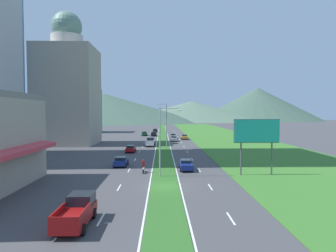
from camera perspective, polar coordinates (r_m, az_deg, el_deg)
The scene contains 51 objects.
ground_plane at distance 34.04m, azimuth -0.62°, elevation -11.60°, with size 600.00×600.00×0.00m, color #424244.
grass_median at distance 93.37m, azimuth -0.99°, elevation -2.53°, with size 3.20×240.00×0.06m, color #2D6023.
grass_verge_right at distance 95.69m, azimuth 11.45°, elevation -2.45°, with size 24.00×240.00×0.06m, color #387028.
lane_dash_left_1 at distance 24.81m, azimuth -12.78°, elevation -17.11°, with size 0.16×2.80×0.01m, color silver.
lane_dash_left_2 at distance 34.13m, azimuth -9.39°, elevation -11.59°, with size 0.16×2.80×0.01m, color silver.
lane_dash_left_3 at distance 43.69m, azimuth -7.52°, elevation -8.44°, with size 0.16×2.80×0.01m, color silver.
lane_dash_left_4 at distance 53.37m, azimuth -6.35°, elevation -6.42°, with size 0.16×2.80×0.01m, color silver.
lane_dash_left_5 at distance 63.11m, azimuth -5.54°, elevation -5.02°, with size 0.16×2.80×0.01m, color silver.
lane_dash_left_6 at distance 72.88m, azimuth -4.95°, elevation -4.00°, with size 0.16×2.80×0.01m, color silver.
lane_dash_left_7 at distance 82.68m, azimuth -4.50°, elevation -3.21°, with size 0.16×2.80×0.01m, color silver.
lane_dash_left_8 at distance 92.50m, azimuth -4.15°, elevation -2.60°, with size 0.16×2.80×0.01m, color silver.
lane_dash_left_9 at distance 102.32m, azimuth -3.87°, elevation -2.10°, with size 0.16×2.80×0.01m, color silver.
lane_dash_left_10 at distance 112.16m, azimuth -3.63°, elevation -1.69°, with size 0.16×2.80×0.01m, color silver.
lane_dash_left_11 at distance 122.00m, azimuth -3.43°, elevation -1.34°, with size 0.16×2.80×0.01m, color silver.
lane_dash_left_12 at distance 131.85m, azimuth -3.27°, elevation -1.05°, with size 0.16×2.80×0.01m, color silver.
lane_dash_left_13 at distance 141.70m, azimuth -3.12°, elevation -0.80°, with size 0.16×2.80×0.01m, color silver.
lane_dash_right_1 at distance 24.94m, azimuth 11.98°, elevation -16.99°, with size 0.16×2.80×0.01m, color silver.
lane_dash_right_2 at distance 34.23m, azimuth 8.14°, elevation -11.54°, with size 0.16×2.80×0.01m, color silver.
lane_dash_right_3 at distance 43.77m, azimuth 6.02°, elevation -8.41°, with size 0.16×2.80×0.01m, color silver.
lane_dash_right_4 at distance 53.43m, azimuth 4.68°, elevation -6.40°, with size 0.16×2.80×0.01m, color silver.
lane_dash_right_5 at distance 63.16m, azimuth 3.76°, elevation -5.01°, with size 0.16×2.80×0.01m, color silver.
lane_dash_right_6 at distance 72.93m, azimuth 3.09°, elevation -3.99°, with size 0.16×2.80×0.01m, color silver.
lane_dash_right_7 at distance 82.72m, azimuth 2.58°, elevation -3.21°, with size 0.16×2.80×0.01m, color silver.
lane_dash_right_8 at distance 92.53m, azimuth 2.18°, elevation -2.59°, with size 0.16×2.80×0.01m, color silver.
lane_dash_right_9 at distance 102.36m, azimuth 1.85°, elevation -2.09°, with size 0.16×2.80×0.01m, color silver.
lane_dash_right_10 at distance 112.19m, azimuth 1.58°, elevation -1.68°, with size 0.16×2.80×0.01m, color silver.
lane_dash_right_11 at distance 122.03m, azimuth 1.36°, elevation -1.34°, with size 0.16×2.80×0.01m, color silver.
lane_dash_right_12 at distance 131.87m, azimuth 1.17°, elevation -1.05°, with size 0.16×2.80×0.01m, color silver.
lane_dash_right_13 at distance 141.72m, azimuth 1.00°, elevation -0.79°, with size 0.16×2.80×0.01m, color silver.
edge_line_median_left at distance 93.38m, azimuth -2.06°, elevation -2.54°, with size 0.16×240.00×0.01m, color silver.
edge_line_median_right at distance 93.40m, azimuth 0.09°, elevation -2.54°, with size 0.16×240.00×0.01m, color silver.
domed_building at distance 83.10m, azimuth -18.72°, elevation 6.76°, with size 14.65×14.65×34.76m.
midrise_colored at distance 130.88m, azimuth -15.72°, elevation 2.92°, with size 12.25×12.25×18.67m, color teal.
hill_far_left at distance 282.23m, azimuth -12.21°, elevation 3.46°, with size 182.37×182.37×25.98m, color #3D5647.
hill_far_center at distance 312.48m, azimuth 4.59°, elevation 2.91°, with size 155.05×155.05×20.42m, color #516B56.
hill_far_right at distance 335.77m, azimuth 16.84°, elevation 4.05°, with size 132.08×132.08×35.27m, color #3D5647.
street_lamp_near at distance 38.41m, azimuth -1.11°, elevation -2.08°, with size 2.93×0.48×9.04m.
street_lamp_mid at distance 69.37m, azimuth -0.50°, elevation 0.58°, with size 2.63×0.38×10.48m.
billboard_roadside at distance 40.89m, azimuth 16.71°, elevation -1.32°, with size 6.09×0.28×7.50m.
car_0 at distance 93.02m, azimuth 3.17°, elevation -2.09°, with size 1.98×4.65×1.48m.
car_1 at distance 87.03m, azimuth 1.11°, elevation -2.43°, with size 1.90×4.42×1.45m.
car_2 at distance 107.94m, azimuth -4.56°, elevation -1.46°, with size 1.89×4.40×1.49m.
car_3 at distance 105.90m, azimuth -2.76°, elevation -1.52°, with size 2.03×4.34×1.51m.
car_4 at distance 127.53m, azimuth -2.50°, elevation -0.84°, with size 1.90×4.57×1.45m.
car_5 at distance 47.05m, azimuth -9.03°, elevation -6.72°, with size 2.01×4.27×1.47m.
car_6 at distance 96.02m, azimuth 0.98°, elevation -1.94°, with size 1.92×4.03×1.51m.
car_7 at distance 63.12m, azimuth -7.20°, elevation -4.35°, with size 1.99×4.44×1.46m.
car_8 at distance 43.57m, azimuth 3.43°, elevation -7.42°, with size 1.86×4.63×1.50m.
pickup_truck_0 at distance 74.24m, azimuth -3.44°, elevation -3.11°, with size 2.18×5.40×2.00m.
pickup_truck_1 at distance 23.90m, azimuth -17.12°, elevation -15.46°, with size 2.18×5.40×2.00m.
motorcycle_rider at distance 41.65m, azimuth -4.75°, elevation -7.93°, with size 0.36×2.00×1.80m.
Camera 1 is at (-0.33, -33.00, 8.34)m, focal length 31.68 mm.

